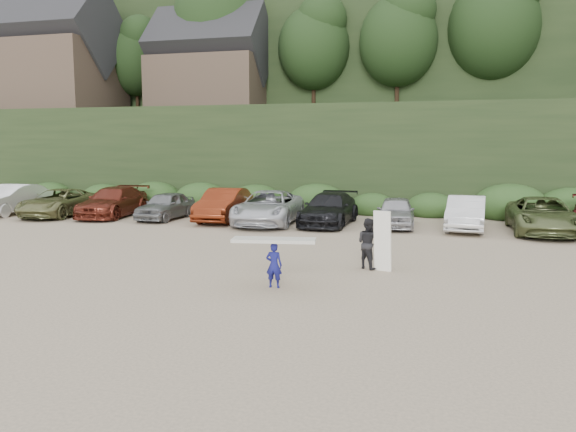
# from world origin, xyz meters

# --- Properties ---
(ground) EXTENTS (120.00, 120.00, 0.00)m
(ground) POSITION_xyz_m (0.00, 0.00, 0.00)
(ground) COLOR tan
(ground) RESTS_ON ground
(hillside_backdrop) EXTENTS (90.00, 41.50, 28.00)m
(hillside_backdrop) POSITION_xyz_m (-0.26, 35.93, 11.22)
(hillside_backdrop) COLOR black
(hillside_backdrop) RESTS_ON ground
(parked_cars) EXTENTS (36.57, 6.20, 1.61)m
(parked_cars) POSITION_xyz_m (-2.96, 9.99, 0.75)
(parked_cars) COLOR #9B9B9F
(parked_cars) RESTS_ON ground
(child_surfer) EXTENTS (2.26, 0.94, 1.31)m
(child_surfer) POSITION_xyz_m (0.30, -1.67, 0.89)
(child_surfer) COLOR navy
(child_surfer) RESTS_ON ground
(adult_surfer) EXTENTS (1.21, 0.97, 1.82)m
(adult_surfer) POSITION_xyz_m (2.47, 1.24, 0.79)
(adult_surfer) COLOR black
(adult_surfer) RESTS_ON ground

